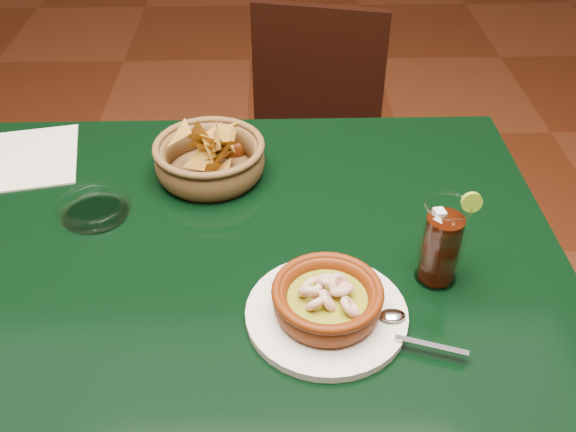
{
  "coord_description": "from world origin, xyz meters",
  "views": [
    {
      "loc": [
        0.12,
        -0.84,
        1.46
      ],
      "look_at": [
        0.14,
        -0.02,
        0.81
      ],
      "focal_mm": 40.0,
      "sensor_mm": 36.0,
      "label": 1
    }
  ],
  "objects_px": {
    "cola_drink": "(442,243)",
    "dining_table": "(210,279)",
    "dining_chair": "(309,152)",
    "chip_basket": "(210,158)",
    "shrimp_plate": "(327,303)"
  },
  "relations": [
    {
      "from": "chip_basket",
      "to": "dining_chair",
      "type": "bearing_deg",
      "value": 66.59
    },
    {
      "from": "shrimp_plate",
      "to": "chip_basket",
      "type": "distance_m",
      "value": 0.42
    },
    {
      "from": "dining_chair",
      "to": "dining_table",
      "type": "bearing_deg",
      "value": -107.36
    },
    {
      "from": "dining_chair",
      "to": "cola_drink",
      "type": "distance_m",
      "value": 0.9
    },
    {
      "from": "dining_chair",
      "to": "shrimp_plate",
      "type": "height_order",
      "value": "dining_chair"
    },
    {
      "from": "dining_chair",
      "to": "cola_drink",
      "type": "xyz_separation_m",
      "value": [
        0.15,
        -0.81,
        0.35
      ]
    },
    {
      "from": "dining_chair",
      "to": "chip_basket",
      "type": "height_order",
      "value": "chip_basket"
    },
    {
      "from": "dining_chair",
      "to": "shrimp_plate",
      "type": "relative_size",
      "value": 2.73
    },
    {
      "from": "cola_drink",
      "to": "dining_table",
      "type": "bearing_deg",
      "value": 163.98
    },
    {
      "from": "shrimp_plate",
      "to": "cola_drink",
      "type": "distance_m",
      "value": 0.2
    },
    {
      "from": "dining_chair",
      "to": "shrimp_plate",
      "type": "bearing_deg",
      "value": -91.69
    },
    {
      "from": "dining_chair",
      "to": "chip_basket",
      "type": "bearing_deg",
      "value": -113.41
    },
    {
      "from": "chip_basket",
      "to": "cola_drink",
      "type": "distance_m",
      "value": 0.48
    },
    {
      "from": "dining_table",
      "to": "cola_drink",
      "type": "relative_size",
      "value": 7.27
    },
    {
      "from": "dining_table",
      "to": "shrimp_plate",
      "type": "bearing_deg",
      "value": -44.17
    }
  ]
}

